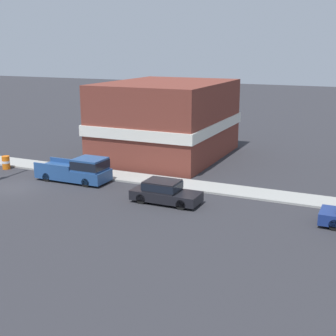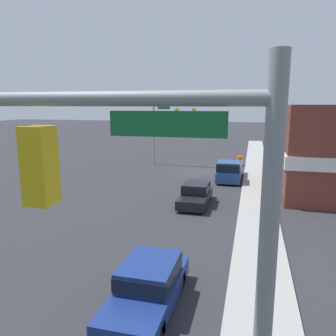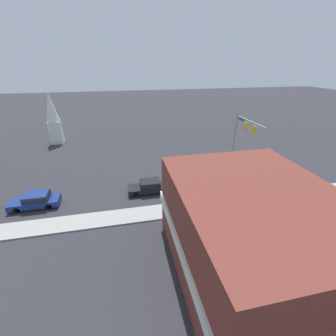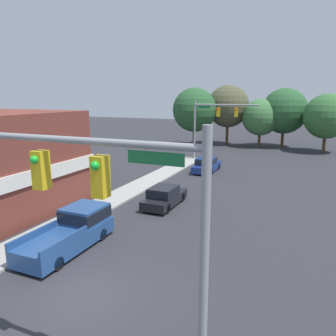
{
  "view_description": "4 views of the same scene",
  "coord_description": "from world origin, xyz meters",
  "views": [
    {
      "loc": [
        24.74,
        23.54,
        9.92
      ],
      "look_at": [
        0.04,
        12.31,
        2.81
      ],
      "focal_mm": 50.0,
      "sensor_mm": 36.0,
      "label": 1
    },
    {
      "loc": [
        -5.14,
        32.97,
        6.8
      ],
      "look_at": [
        0.57,
        10.89,
        2.37
      ],
      "focal_mm": 35.0,
      "sensor_mm": 36.0,
      "label": 2
    },
    {
      "loc": [
        -24.09,
        13.85,
        13.92
      ],
      "look_at": [
        -1.46,
        9.04,
        2.86
      ],
      "focal_mm": 24.0,
      "sensor_mm": 36.0,
      "label": 3
    },
    {
      "loc": [
        7.73,
        -9.4,
        7.78
      ],
      "look_at": [
        -1.14,
        11.15,
        2.91
      ],
      "focal_mm": 35.0,
      "sensor_mm": 36.0,
      "label": 4
    }
  ],
  "objects": [
    {
      "name": "construction_barrel",
      "position": [
        -3.9,
        -4.25,
        0.56
      ],
      "size": [
        0.64,
        0.64,
        1.1
      ],
      "color": "orange",
      "rests_on": "ground"
    },
    {
      "name": "ground_plane",
      "position": [
        0.0,
        0.0,
        0.0
      ],
      "size": [
        200.0,
        200.0,
        0.0
      ],
      "primitive_type": "plane",
      "color": "#2D2D33"
    },
    {
      "name": "car_lead",
      "position": [
        -1.53,
        11.34,
        0.77
      ],
      "size": [
        1.84,
        4.52,
        1.47
      ],
      "color": "black",
      "rests_on": "ground"
    },
    {
      "name": "church_steeple",
      "position": [
        19.4,
        25.66,
        4.79
      ],
      "size": [
        2.2,
        2.2,
        9.15
      ],
      "color": "white",
      "rests_on": "ground"
    },
    {
      "name": "near_signal_assembly",
      "position": [
        3.68,
        -2.88,
        5.21
      ],
      "size": [
        7.04,
        0.49,
        7.22
      ],
      "color": "gray",
      "rests_on": "ground"
    },
    {
      "name": "pickup_truck_parked",
      "position": [
        -3.27,
        3.5,
        0.94
      ],
      "size": [
        2.07,
        5.68,
        1.91
      ],
      "color": "black",
      "rests_on": "ground"
    },
    {
      "name": "car_second_ahead",
      "position": [
        -1.95,
        23.3,
        0.8
      ],
      "size": [
        1.91,
        4.83,
        1.54
      ],
      "color": "black",
      "rests_on": "ground"
    },
    {
      "name": "corner_brick_building",
      "position": [
        -13.82,
        5.91,
        3.35
      ],
      "size": [
        13.13,
        10.17,
        6.79
      ],
      "color": "brown",
      "rests_on": "ground"
    },
    {
      "name": "sidewalk_curb",
      "position": [
        -5.7,
        0.0,
        0.07
      ],
      "size": [
        2.4,
        60.0,
        0.14
      ],
      "color": "#9E9E99",
      "rests_on": "ground"
    }
  ]
}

